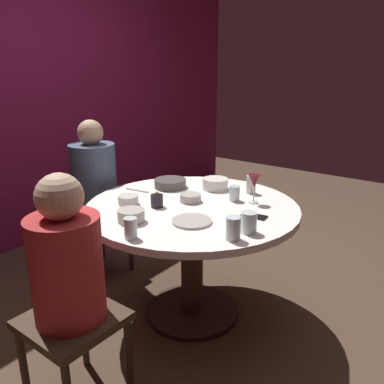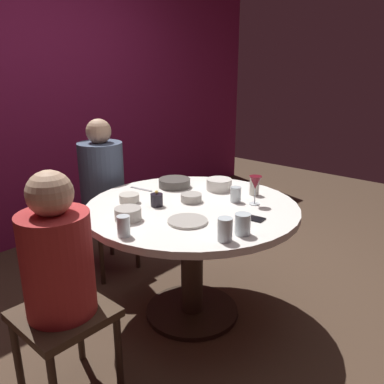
# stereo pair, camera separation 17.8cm
# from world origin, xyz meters

# --- Properties ---
(ground_plane) EXTENTS (8.00, 8.00, 0.00)m
(ground_plane) POSITION_xyz_m (0.00, 0.00, 0.00)
(ground_plane) COLOR #4C3828
(back_wall) EXTENTS (6.00, 0.10, 2.60)m
(back_wall) POSITION_xyz_m (0.00, 1.88, 1.30)
(back_wall) COLOR maroon
(back_wall) RESTS_ON ground
(dining_table) EXTENTS (1.28, 1.28, 0.75)m
(dining_table) POSITION_xyz_m (0.00, 0.00, 0.59)
(dining_table) COLOR white
(dining_table) RESTS_ON ground
(seated_diner_left) EXTENTS (0.40, 0.40, 1.14)m
(seated_diner_left) POSITION_xyz_m (-0.89, 0.00, 0.71)
(seated_diner_left) COLOR #3F2D1E
(seated_diner_left) RESTS_ON ground
(seated_diner_back) EXTENTS (0.40, 0.40, 1.19)m
(seated_diner_back) POSITION_xyz_m (0.00, 0.90, 0.73)
(seated_diner_back) COLOR #3F2D1E
(seated_diner_back) RESTS_ON ground
(candle_holder) EXTENTS (0.07, 0.07, 0.10)m
(candle_holder) POSITION_xyz_m (-0.16, 0.14, 0.79)
(candle_holder) COLOR black
(candle_holder) RESTS_ON dining_table
(wine_glass) EXTENTS (0.08, 0.08, 0.18)m
(wine_glass) POSITION_xyz_m (0.26, -0.28, 0.88)
(wine_glass) COLOR silver
(wine_glass) RESTS_ON dining_table
(dinner_plate) EXTENTS (0.22, 0.22, 0.01)m
(dinner_plate) POSITION_xyz_m (-0.23, -0.17, 0.76)
(dinner_plate) COLOR #B2ADA3
(dinner_plate) RESTS_ON dining_table
(cell_phone) EXTENTS (0.09, 0.15, 0.01)m
(cell_phone) POSITION_xyz_m (0.05, -0.39, 0.76)
(cell_phone) COLOR black
(cell_phone) RESTS_ON dining_table
(bowl_serving_large) EXTENTS (0.22, 0.22, 0.06)m
(bowl_serving_large) POSITION_xyz_m (0.19, 0.33, 0.78)
(bowl_serving_large) COLOR #4C4742
(bowl_serving_large) RESTS_ON dining_table
(bowl_salad_center) EXTENTS (0.12, 0.12, 0.05)m
(bowl_salad_center) POSITION_xyz_m (-0.23, 0.31, 0.78)
(bowl_salad_center) COLOR beige
(bowl_salad_center) RESTS_ON dining_table
(bowl_small_white) EXTENTS (0.14, 0.14, 0.07)m
(bowl_small_white) POSITION_xyz_m (-0.41, 0.09, 0.79)
(bowl_small_white) COLOR #B2ADA3
(bowl_small_white) RESTS_ON dining_table
(bowl_sauce_side) EXTENTS (0.17, 0.17, 0.07)m
(bowl_sauce_side) POSITION_xyz_m (0.35, 0.07, 0.79)
(bowl_sauce_side) COLOR silver
(bowl_sauce_side) RESTS_ON dining_table
(bowl_rice_portion) EXTENTS (0.13, 0.13, 0.05)m
(bowl_rice_portion) POSITION_xyz_m (0.04, 0.04, 0.78)
(bowl_rice_portion) COLOR #B2ADA3
(bowl_rice_portion) RESTS_ON dining_table
(cup_near_candle) EXTENTS (0.07, 0.07, 0.11)m
(cup_near_candle) POSITION_xyz_m (-0.28, -0.46, 0.81)
(cup_near_candle) COLOR silver
(cup_near_candle) RESTS_ON dining_table
(cup_by_left_diner) EXTENTS (0.06, 0.06, 0.12)m
(cup_by_left_diner) POSITION_xyz_m (0.41, -0.17, 0.81)
(cup_by_left_diner) COLOR beige
(cup_by_left_diner) RESTS_ON dining_table
(cup_by_right_diner) EXTENTS (0.08, 0.08, 0.11)m
(cup_by_right_diner) POSITION_xyz_m (-0.16, -0.48, 0.81)
(cup_by_right_diner) COLOR silver
(cup_by_right_diner) RESTS_ON dining_table
(cup_center_front) EXTENTS (0.06, 0.06, 0.10)m
(cup_center_front) POSITION_xyz_m (-0.56, -0.06, 0.81)
(cup_center_front) COLOR silver
(cup_center_front) RESTS_ON dining_table
(cup_far_edge) EXTENTS (0.07, 0.07, 0.09)m
(cup_far_edge) POSITION_xyz_m (0.22, -0.16, 0.80)
(cup_far_edge) COLOR silver
(cup_far_edge) RESTS_ON dining_table
(fork_near_plate) EXTENTS (0.04, 0.18, 0.01)m
(fork_near_plate) POSITION_xyz_m (0.00, 0.46, 0.76)
(fork_near_plate) COLOR #B7B7BC
(fork_near_plate) RESTS_ON dining_table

